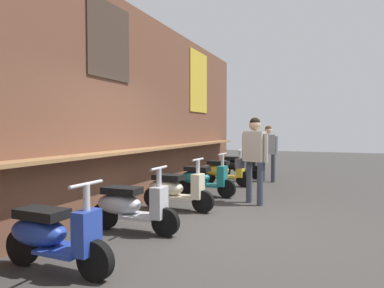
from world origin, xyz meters
The scene contains 10 objects.
ground_plane centered at (0.00, 0.00, 0.00)m, with size 38.51×38.51×0.00m, color #383533.
market_stall_facade centered at (0.00, 2.02, 1.91)m, with size 13.75×0.61×3.82m.
scooter_blue centered at (-2.21, 1.08, 0.39)m, with size 0.46×1.40×0.97m.
scooter_silver centered at (-0.71, 1.08, 0.39)m, with size 0.46×1.40×0.97m.
scooter_cream centered at (0.80, 1.08, 0.39)m, with size 0.46×1.40×0.97m.
scooter_teal centered at (2.28, 1.08, 0.39)m, with size 0.48×1.40×0.97m.
scooter_yellow centered at (3.80, 1.08, 0.39)m, with size 0.46×1.40×0.97m.
scooter_black centered at (5.30, 1.08, 0.39)m, with size 0.46×1.40×0.97m.
shopper_with_handbag centered at (1.87, -0.17, 1.06)m, with size 0.40×0.68×1.72m.
shopper_browsing centered at (4.96, 0.09, 0.97)m, with size 0.23×0.55×1.59m.
Camera 1 is at (-4.98, -1.66, 1.49)m, focal length 32.62 mm.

